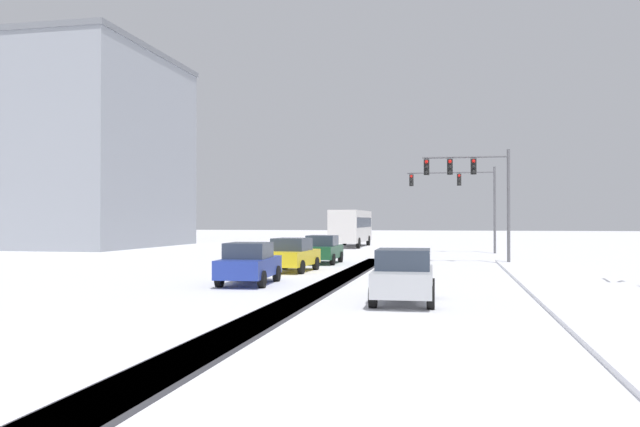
# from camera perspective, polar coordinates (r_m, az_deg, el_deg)

# --- Properties ---
(wheel_track_left_lane) EXTENTS (0.88, 36.81, 0.01)m
(wheel_track_left_lane) POSITION_cam_1_polar(r_m,az_deg,el_deg) (23.39, 0.74, -6.69)
(wheel_track_left_lane) COLOR #38383D
(wheel_track_left_lane) RESTS_ON ground
(wheel_track_right_lane) EXTENTS (1.12, 36.81, 0.01)m
(wheel_track_right_lane) POSITION_cam_1_polar(r_m,az_deg,el_deg) (23.46, -0.12, -6.67)
(wheel_track_right_lane) COLOR #38383D
(wheel_track_right_lane) RESTS_ON ground
(wheel_track_center) EXTENTS (1.16, 36.81, 0.01)m
(wheel_track_center) POSITION_cam_1_polar(r_m,az_deg,el_deg) (23.45, 0.02, -6.67)
(wheel_track_center) COLOR #38383D
(wheel_track_center) RESTS_ON ground
(sidewalk_kerb_right) EXTENTS (4.00, 36.81, 0.12)m
(sidewalk_kerb_right) POSITION_cam_1_polar(r_m,az_deg,el_deg) (21.77, 23.79, -6.94)
(sidewalk_kerb_right) COLOR white
(sidewalk_kerb_right) RESTS_ON ground
(traffic_signal_near_right) EXTENTS (4.91, 0.45, 6.50)m
(traffic_signal_near_right) POSITION_cam_1_polar(r_m,az_deg,el_deg) (37.59, 13.52, 2.88)
(traffic_signal_near_right) COLOR #56565B
(traffic_signal_near_right) RESTS_ON ground
(traffic_signal_far_right) EXTENTS (6.61, 0.42, 6.50)m
(traffic_signal_far_right) POSITION_cam_1_polar(r_m,az_deg,el_deg) (49.58, 12.65, 1.94)
(traffic_signal_far_right) COLOR #56565B
(traffic_signal_far_right) RESTS_ON ground
(car_dark_green_lead) EXTENTS (1.84, 4.10, 1.62)m
(car_dark_green_lead) POSITION_cam_1_polar(r_m,az_deg,el_deg) (36.64, 0.24, -3.21)
(car_dark_green_lead) COLOR #194C2D
(car_dark_green_lead) RESTS_ON ground
(car_yellow_cab_second) EXTENTS (2.01, 4.19, 1.62)m
(car_yellow_cab_second) POSITION_cam_1_polar(r_m,az_deg,el_deg) (31.00, -2.46, -3.68)
(car_yellow_cab_second) COLOR yellow
(car_yellow_cab_second) RESTS_ON ground
(car_blue_third) EXTENTS (2.02, 4.19, 1.62)m
(car_blue_third) POSITION_cam_1_polar(r_m,az_deg,el_deg) (24.96, -6.33, -4.43)
(car_blue_third) COLOR #233899
(car_blue_third) RESTS_ON ground
(car_silver_fourth) EXTENTS (1.92, 4.14, 1.62)m
(car_silver_fourth) POSITION_cam_1_polar(r_m,az_deg,el_deg) (19.44, 7.46, -5.52)
(car_silver_fourth) COLOR #B7BABF
(car_silver_fourth) RESTS_ON ground
(bus_oncoming) EXTENTS (2.72, 11.01, 3.38)m
(bus_oncoming) POSITION_cam_1_polar(r_m,az_deg,el_deg) (60.11, 2.81, -1.07)
(bus_oncoming) COLOR silver
(bus_oncoming) RESTS_ON ground
(office_building_far_left_block) EXTENTS (28.03, 19.28, 18.24)m
(office_building_far_left_block) POSITION_cam_1_polar(r_m,az_deg,el_deg) (68.32, -24.93, 5.03)
(office_building_far_left_block) COLOR #9399A3
(office_building_far_left_block) RESTS_ON ground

